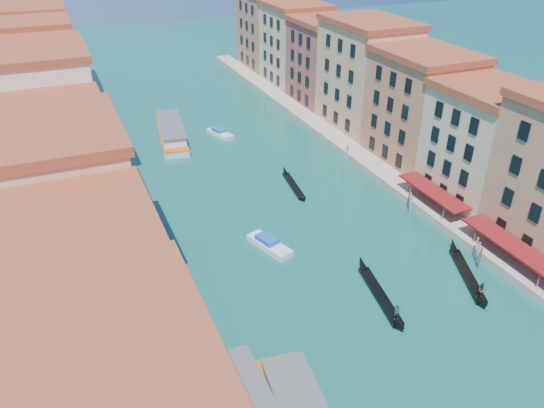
% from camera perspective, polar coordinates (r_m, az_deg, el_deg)
% --- Properties ---
extents(left_bank_palazzos, '(12.80, 128.40, 21.00)m').
position_cam_1_polar(left_bank_palazzos, '(83.53, -22.16, 6.93)').
color(left_bank_palazzos, beige).
rests_on(left_bank_palazzos, ground).
extents(right_bank_palazzos, '(12.80, 128.40, 21.00)m').
position_cam_1_polar(right_bank_palazzos, '(100.31, 11.88, 12.01)').
color(right_bank_palazzos, '#A84B44').
rests_on(right_bank_palazzos, ground).
extents(quay, '(4.00, 140.00, 1.00)m').
position_cam_1_polar(quay, '(99.29, 7.47, 6.53)').
color(quay, '#B1A28E').
rests_on(quay, ground).
extents(restaurant_awnings, '(3.20, 44.55, 3.12)m').
position_cam_1_polar(restaurant_awnings, '(69.58, 24.99, -4.44)').
color(restaurant_awnings, maroon).
rests_on(restaurant_awnings, ground).
extents(mooring_poles_right, '(1.44, 54.24, 3.20)m').
position_cam_1_polar(mooring_poles_right, '(71.70, 19.78, -3.87)').
color(mooring_poles_right, brown).
rests_on(mooring_poles_right, ground).
extents(vaporetto_far, '(7.20, 20.24, 2.95)m').
position_cam_1_polar(vaporetto_far, '(103.40, -10.76, 7.69)').
color(vaporetto_far, silver).
rests_on(vaporetto_far, ground).
extents(gondola_fore, '(3.48, 13.52, 2.71)m').
position_cam_1_polar(gondola_fore, '(61.64, 11.54, -9.47)').
color(gondola_fore, black).
rests_on(gondola_fore, ground).
extents(gondola_right, '(6.24, 12.93, 2.72)m').
position_cam_1_polar(gondola_right, '(67.25, 20.36, -7.17)').
color(gondola_right, black).
rests_on(gondola_right, ground).
extents(gondola_far, '(2.43, 11.75, 1.66)m').
position_cam_1_polar(gondola_far, '(83.59, 2.29, 2.11)').
color(gondola_far, black).
rests_on(gondola_far, ground).
extents(motorboat_mid, '(4.19, 7.22, 1.43)m').
position_cam_1_polar(motorboat_mid, '(68.49, -0.33, -4.31)').
color(motorboat_mid, silver).
rests_on(motorboat_mid, ground).
extents(motorboat_far, '(3.90, 6.70, 1.32)m').
position_cam_1_polar(motorboat_far, '(103.64, -5.64, 7.63)').
color(motorboat_far, silver).
rests_on(motorboat_far, ground).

